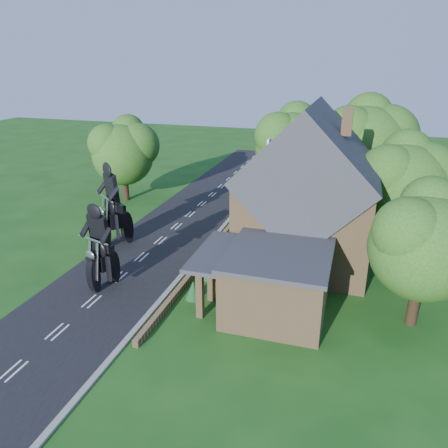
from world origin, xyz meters
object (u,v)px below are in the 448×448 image
(annex, at_px, (275,281))
(motorcycle_lead, at_px, (104,275))
(motorcycle_follow, at_px, (116,233))
(garden_wall, at_px, (211,251))
(house, at_px, (307,197))

(annex, bearing_deg, motorcycle_lead, -177.27)
(motorcycle_lead, bearing_deg, annex, -160.52)
(motorcycle_lead, distance_m, motorcycle_follow, 6.19)
(garden_wall, height_order, motorcycle_lead, motorcycle_lead)
(annex, distance_m, motorcycle_lead, 10.14)
(garden_wall, xyz_separation_m, motorcycle_lead, (-4.51, -6.28, 0.58))
(house, distance_m, annex, 7.30)
(house, relative_size, motorcycle_follow, 5.22)
(house, bearing_deg, annex, -95.24)
(annex, bearing_deg, house, 84.76)
(garden_wall, relative_size, motorcycle_follow, 11.23)
(annex, bearing_deg, garden_wall, 133.84)
(motorcycle_lead, bearing_deg, house, -129.02)
(house, xyz_separation_m, annex, (-0.62, -6.80, -2.58))
(annex, relative_size, motorcycle_lead, 4.20)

